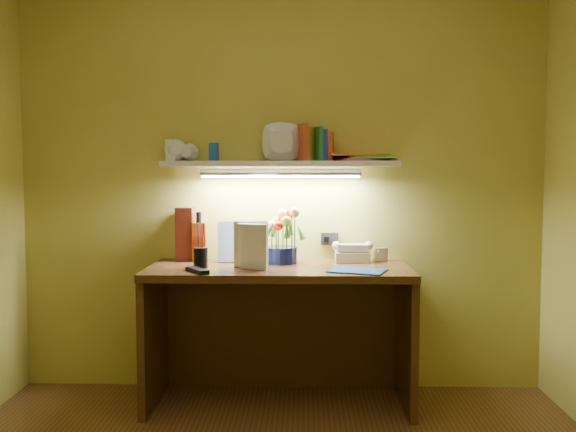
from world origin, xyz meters
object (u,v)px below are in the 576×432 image
(flower_bouquet, at_px, (281,235))
(telephone, at_px, (352,252))
(whisky_bottle, at_px, (199,237))
(desk, at_px, (279,336))
(desk_clock, at_px, (380,255))

(flower_bouquet, bearing_deg, telephone, 8.82)
(flower_bouquet, distance_m, whisky_bottle, 0.47)
(telephone, bearing_deg, desk, -154.47)
(desk, height_order, flower_bouquet, flower_bouquet)
(flower_bouquet, height_order, desk_clock, flower_bouquet)
(desk_clock, height_order, whisky_bottle, whisky_bottle)
(telephone, xyz_separation_m, whisky_bottle, (-0.87, 0.01, 0.08))
(flower_bouquet, xyz_separation_m, whisky_bottle, (-0.47, 0.07, -0.02))
(desk, relative_size, flower_bouquet, 4.41)
(desk, height_order, whisky_bottle, whisky_bottle)
(flower_bouquet, bearing_deg, desk_clock, 9.53)
(desk, bearing_deg, telephone, 25.71)
(whisky_bottle, bearing_deg, desk, -23.99)
(telephone, distance_m, whisky_bottle, 0.87)
(desk_clock, bearing_deg, telephone, 177.71)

